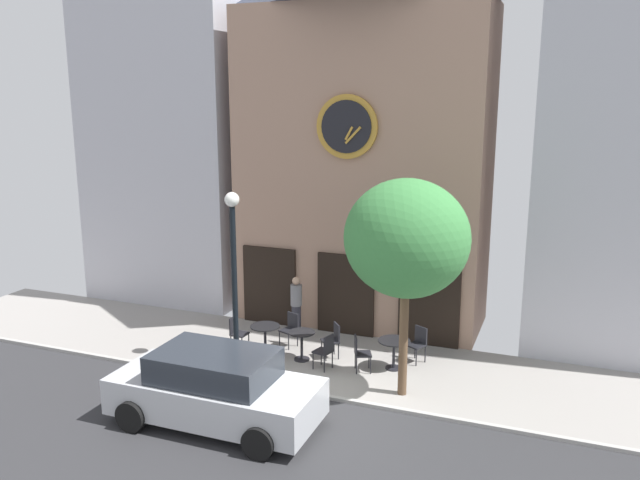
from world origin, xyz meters
name	(u,v)px	position (x,y,z in m)	size (l,w,h in m)	color
ground_plane	(304,412)	(0.00, -0.68, -0.02)	(25.11, 9.45, 0.13)	gray
clock_building	(364,129)	(-0.69, 5.42, 5.65)	(7.07, 4.17, 10.97)	#9E7A66
neighbor_building_left	(176,104)	(-7.26, 5.91, 6.34)	(5.21, 3.75, 12.67)	#B2B2BC
street_lamp	(234,278)	(-2.58, 1.07, 2.21)	(0.36, 0.36, 4.35)	black
street_tree	(406,239)	(1.75, 0.87, 3.59)	(2.73, 2.46, 4.90)	brown
cafe_table_leftmost	(265,333)	(-2.18, 1.89, 0.55)	(0.77, 0.77, 0.75)	black
cafe_table_near_door	(302,340)	(-1.11, 1.81, 0.52)	(0.68, 0.68, 0.76)	black
cafe_table_near_curb	(394,347)	(1.21, 2.14, 0.56)	(0.80, 0.80, 0.74)	black
cafe_chair_right_end	(325,349)	(-0.33, 1.48, 0.53)	(0.49, 0.49, 0.90)	black
cafe_chair_near_tree	(333,338)	(-0.42, 2.26, 0.53)	(0.56, 0.56, 0.90)	black
cafe_chair_near_lamp	(237,331)	(-2.97, 1.82, 0.53)	(0.42, 0.42, 0.90)	black
cafe_chair_under_awning	(360,351)	(0.48, 1.68, 0.53)	(0.53, 0.53, 0.90)	black
cafe_chair_mid_row	(291,327)	(-1.76, 2.59, 0.53)	(0.51, 0.51, 0.90)	black
cafe_chair_outer	(418,341)	(1.67, 2.81, 0.53)	(0.54, 0.54, 0.90)	black
pedestrian_grey	(296,305)	(-1.96, 3.45, 0.86)	(0.44, 0.44, 1.67)	#2D2D38
parked_car_silver	(215,388)	(-1.49, -1.82, 0.76)	(4.31, 2.04, 1.55)	#B7BABF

